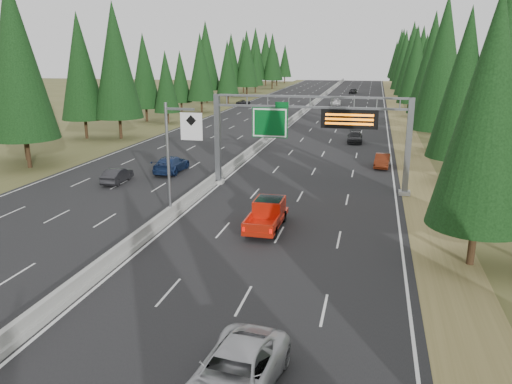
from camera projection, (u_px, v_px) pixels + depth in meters
road at (294, 120)px, 86.44m from camera, size 32.00×260.00×0.08m
shoulder_right at (401, 123)px, 82.50m from camera, size 3.60×260.00×0.06m
shoulder_left at (197, 117)px, 90.38m from camera, size 3.60×260.00×0.06m
median_barrier at (294, 118)px, 86.34m from camera, size 0.70×260.00×0.85m
sign_gantry at (317, 128)px, 40.77m from camera, size 16.75×0.98×7.80m
hov_sign_pole at (176, 153)px, 33.46m from camera, size 2.80×0.50×8.00m
tree_row_right at (433, 64)px, 79.20m from camera, size 11.76×238.10×18.88m
tree_row_left at (151, 64)px, 79.95m from camera, size 12.10×238.48×18.99m
silver_minivan at (235, 375)px, 16.65m from camera, size 3.16×5.90×1.58m
red_pickup at (268, 212)px, 32.97m from camera, size 1.98×5.54×1.80m
car_ahead_green at (354, 121)px, 77.95m from camera, size 1.90×4.73×1.61m
car_ahead_dkred at (382, 161)px, 50.24m from camera, size 1.71×4.14×1.33m
car_ahead_dkgrey at (355, 137)px, 64.15m from camera, size 2.02×4.70×1.35m
car_ahead_white at (336, 102)px, 109.66m from camera, size 2.45×4.92×1.34m
car_ahead_far at (353, 91)px, 140.61m from camera, size 2.24×4.73×1.56m
car_onc_near at (117, 175)px, 44.23m from camera, size 1.65×4.11×1.33m
car_onc_blue at (171, 164)px, 48.14m from camera, size 2.34×5.48×1.58m
car_onc_white at (279, 120)px, 80.21m from camera, size 2.11×4.47×1.48m
car_onc_far at (243, 103)px, 108.53m from camera, size 2.37×4.81×1.31m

